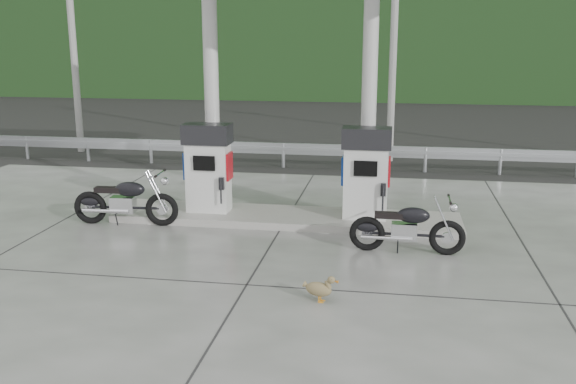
% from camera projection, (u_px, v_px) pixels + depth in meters
% --- Properties ---
extents(ground, '(160.00, 160.00, 0.00)m').
position_uv_depth(ground, '(260.00, 264.00, 10.66)').
color(ground, black).
rests_on(ground, ground).
extents(forecourt_apron, '(18.00, 14.00, 0.02)m').
position_uv_depth(forecourt_apron, '(260.00, 263.00, 10.66)').
color(forecourt_apron, '#61615C').
rests_on(forecourt_apron, ground).
extents(pump_island, '(7.00, 1.40, 0.15)m').
position_uv_depth(pump_island, '(286.00, 217.00, 13.03)').
color(pump_island, gray).
rests_on(pump_island, forecourt_apron).
extents(gas_pump_left, '(0.95, 0.55, 1.80)m').
position_uv_depth(gas_pump_left, '(208.00, 168.00, 13.06)').
color(gas_pump_left, silver).
rests_on(gas_pump_left, pump_island).
extents(gas_pump_right, '(0.95, 0.55, 1.80)m').
position_uv_depth(gas_pump_right, '(366.00, 173.00, 12.55)').
color(gas_pump_right, silver).
rests_on(gas_pump_right, pump_island).
extents(canopy_column_left, '(0.30, 0.30, 5.00)m').
position_uv_depth(canopy_column_left, '(211.00, 87.00, 13.06)').
color(canopy_column_left, silver).
rests_on(canopy_column_left, pump_island).
extents(canopy_column_right, '(0.30, 0.30, 5.00)m').
position_uv_depth(canopy_column_right, '(369.00, 89.00, 12.55)').
color(canopy_column_right, silver).
rests_on(canopy_column_right, pump_island).
extents(guardrail, '(26.00, 0.16, 1.42)m').
position_uv_depth(guardrail, '(318.00, 144.00, 18.16)').
color(guardrail, '#A5A9AD').
rests_on(guardrail, ground).
extents(road, '(60.00, 7.00, 0.01)m').
position_uv_depth(road, '(330.00, 148.00, 21.68)').
color(road, black).
rests_on(road, ground).
extents(utility_pole_a, '(0.22, 0.22, 8.00)m').
position_uv_depth(utility_pole_a, '(72.00, 26.00, 20.09)').
color(utility_pole_a, gray).
rests_on(utility_pole_a, ground).
extents(utility_pole_b, '(0.22, 0.22, 8.00)m').
position_uv_depth(utility_pole_b, '(394.00, 25.00, 18.50)').
color(utility_pole_b, gray).
rests_on(utility_pole_b, ground).
extents(tree_band, '(80.00, 6.00, 6.00)m').
position_uv_depth(tree_band, '(362.00, 48.00, 38.70)').
color(tree_band, black).
rests_on(tree_band, ground).
extents(forested_hills, '(100.00, 40.00, 140.00)m').
position_uv_depth(forested_hills, '(376.00, 72.00, 68.17)').
color(forested_hills, black).
rests_on(forested_hills, ground).
extents(motorcycle_left, '(2.03, 0.75, 0.94)m').
position_uv_depth(motorcycle_left, '(126.00, 201.00, 12.71)').
color(motorcycle_left, black).
rests_on(motorcycle_left, forecourt_apron).
extents(motorcycle_right, '(1.86, 0.61, 0.88)m').
position_uv_depth(motorcycle_right, '(407.00, 228.00, 11.06)').
color(motorcycle_right, black).
rests_on(motorcycle_right, forecourt_apron).
extents(duck, '(0.50, 0.25, 0.34)m').
position_uv_depth(duck, '(319.00, 289.00, 9.07)').
color(duck, brown).
rests_on(duck, forecourt_apron).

